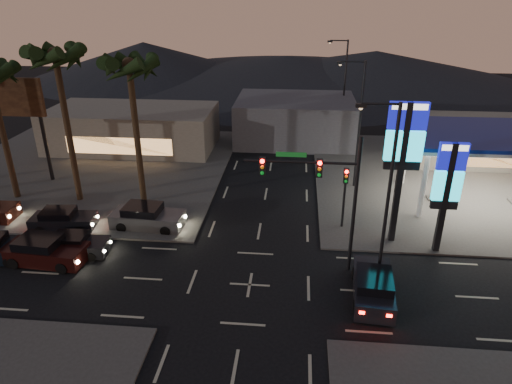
# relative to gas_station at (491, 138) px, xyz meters

# --- Properties ---
(ground) EXTENTS (140.00, 140.00, 0.00)m
(ground) POSITION_rel_gas_station_xyz_m (-16.00, -12.00, -5.08)
(ground) COLOR black
(ground) RESTS_ON ground
(corner_lot_ne) EXTENTS (24.00, 24.00, 0.12)m
(corner_lot_ne) POSITION_rel_gas_station_xyz_m (0.00, 4.00, -5.02)
(corner_lot_ne) COLOR #47443F
(corner_lot_ne) RESTS_ON ground
(corner_lot_nw) EXTENTS (24.00, 24.00, 0.12)m
(corner_lot_nw) POSITION_rel_gas_station_xyz_m (-32.00, 4.00, -5.02)
(corner_lot_nw) COLOR #47443F
(corner_lot_nw) RESTS_ON ground
(gas_station) EXTENTS (12.20, 8.20, 5.47)m
(gas_station) POSITION_rel_gas_station_xyz_m (0.00, 0.00, 0.00)
(gas_station) COLOR silver
(gas_station) RESTS_ON ground
(convenience_store) EXTENTS (10.00, 6.00, 4.00)m
(convenience_store) POSITION_rel_gas_station_xyz_m (2.00, 9.00, -3.08)
(convenience_store) COLOR #726B5B
(convenience_store) RESTS_ON ground
(pylon_sign_tall) EXTENTS (2.20, 0.35, 9.00)m
(pylon_sign_tall) POSITION_rel_gas_station_xyz_m (-7.50, -6.50, 1.31)
(pylon_sign_tall) COLOR black
(pylon_sign_tall) RESTS_ON ground
(pylon_sign_short) EXTENTS (1.60, 0.35, 7.00)m
(pylon_sign_short) POSITION_rel_gas_station_xyz_m (-5.00, -7.50, -0.42)
(pylon_sign_short) COLOR black
(pylon_sign_short) RESTS_ON ground
(traffic_signal_mast) EXTENTS (6.10, 0.39, 8.00)m
(traffic_signal_mast) POSITION_rel_gas_station_xyz_m (-12.24, -10.01, 0.15)
(traffic_signal_mast) COLOR black
(traffic_signal_mast) RESTS_ON ground
(pedestal_signal) EXTENTS (0.32, 0.39, 4.30)m
(pedestal_signal) POSITION_rel_gas_station_xyz_m (-10.50, -5.02, -2.16)
(pedestal_signal) COLOR black
(pedestal_signal) RESTS_ON ground
(streetlight_near) EXTENTS (2.14, 0.25, 10.00)m
(streetlight_near) POSITION_rel_gas_station_xyz_m (-9.21, -11.00, 0.64)
(streetlight_near) COLOR black
(streetlight_near) RESTS_ON ground
(streetlight_mid) EXTENTS (2.14, 0.25, 10.00)m
(streetlight_mid) POSITION_rel_gas_station_xyz_m (-9.21, 2.00, 0.64)
(streetlight_mid) COLOR black
(streetlight_mid) RESTS_ON ground
(streetlight_far) EXTENTS (2.14, 0.25, 10.00)m
(streetlight_far) POSITION_rel_gas_station_xyz_m (-9.21, 16.00, 0.64)
(streetlight_far) COLOR black
(streetlight_far) RESTS_ON ground
(palm_a) EXTENTS (4.41, 4.41, 10.86)m
(palm_a) POSITION_rel_gas_station_xyz_m (-25.00, -2.50, 4.35)
(palm_a) COLOR black
(palm_a) RESTS_ON ground
(palm_b) EXTENTS (4.41, 4.41, 11.46)m
(palm_b) POSITION_rel_gas_station_xyz_m (-30.00, -2.50, 4.89)
(palm_b) COLOR black
(palm_b) RESTS_ON ground
(billboard) EXTENTS (6.00, 0.30, 8.50)m
(billboard) POSITION_rel_gas_station_xyz_m (-36.50, 1.00, 1.25)
(billboard) COLOR black
(billboard) RESTS_ON ground
(building_far_west) EXTENTS (16.00, 8.00, 4.00)m
(building_far_west) POSITION_rel_gas_station_xyz_m (-30.00, 10.00, -3.08)
(building_far_west) COLOR #726B5B
(building_far_west) RESTS_ON ground
(building_far_mid) EXTENTS (12.00, 9.00, 4.40)m
(building_far_mid) POSITION_rel_gas_station_xyz_m (-14.00, 14.00, -2.88)
(building_far_mid) COLOR #4C4C51
(building_far_mid) RESTS_ON ground
(hill_left) EXTENTS (40.00, 40.00, 6.00)m
(hill_left) POSITION_rel_gas_station_xyz_m (-41.00, 48.00, -2.08)
(hill_left) COLOR black
(hill_left) RESTS_ON ground
(hill_right) EXTENTS (50.00, 50.00, 5.00)m
(hill_right) POSITION_rel_gas_station_xyz_m (-1.00, 48.00, -2.58)
(hill_right) COLOR black
(hill_right) RESTS_ON ground
(hill_center) EXTENTS (60.00, 60.00, 4.00)m
(hill_center) POSITION_rel_gas_station_xyz_m (-16.00, 48.00, -3.08)
(hill_center) COLOR black
(hill_center) RESTS_ON ground
(car_lane_a_front) EXTENTS (4.07, 1.86, 1.30)m
(car_lane_a_front) POSITION_rel_gas_station_xyz_m (-26.91, -9.81, -4.48)
(car_lane_a_front) COLOR black
(car_lane_a_front) RESTS_ON ground
(car_lane_a_mid) EXTENTS (5.00, 2.36, 1.59)m
(car_lane_a_mid) POSITION_rel_gas_station_xyz_m (-28.23, -10.86, -4.34)
(car_lane_a_mid) COLOR black
(car_lane_a_mid) RESTS_ON ground
(car_lane_b_front) EXTENTS (4.99, 2.32, 1.59)m
(car_lane_b_front) POSITION_rel_gas_station_xyz_m (-23.57, -6.13, -4.34)
(car_lane_b_front) COLOR #4C4D4F
(car_lane_b_front) RESTS_ON ground
(car_lane_b_mid) EXTENTS (4.38, 2.15, 1.39)m
(car_lane_b_mid) POSITION_rel_gas_station_xyz_m (-29.14, -6.83, -4.44)
(car_lane_b_mid) COLOR black
(car_lane_b_mid) RESTS_ON ground
(suv_station) EXTENTS (2.36, 4.81, 1.55)m
(suv_station) POSITION_rel_gas_station_xyz_m (-9.51, -12.53, -4.36)
(suv_station) COLOR black
(suv_station) RESTS_ON ground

